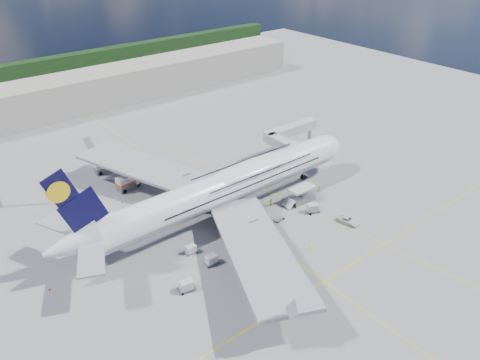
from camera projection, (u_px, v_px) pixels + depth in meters
ground at (255, 232)px, 100.85m from camera, size 300.00×300.00×0.00m
taxi_line_main at (255, 232)px, 100.85m from camera, size 0.25×220.00×0.01m
taxi_line_cross at (324, 282)px, 87.25m from camera, size 120.00×0.25×0.01m
taxi_line_diag at (272, 193)px, 115.26m from camera, size 14.16×99.06×0.01m
airliner at (227, 186)px, 104.41m from camera, size 77.26×79.15×23.71m
jet_bridge at (289, 137)px, 127.92m from camera, size 18.80×12.10×8.50m
cargo_loader at (301, 197)px, 111.35m from camera, size 8.53×3.20×3.67m
terminal at (79, 93)px, 162.50m from camera, size 180.00×16.00×12.00m
tree_line at (125, 54)px, 215.83m from camera, size 160.00×6.00×8.00m
dolly_row_a at (186, 286)px, 84.74m from camera, size 3.51×2.36×2.04m
dolly_row_b at (211, 259)px, 91.26m from camera, size 3.15×1.76×1.96m
dolly_row_c at (258, 280)px, 87.22m from camera, size 3.13×2.08×0.42m
dolly_back at (191, 249)px, 94.29m from camera, size 2.72×1.48×1.71m
dolly_nose_far at (313, 208)px, 107.26m from camera, size 3.68×3.00×2.06m
dolly_nose_near at (279, 219)px, 104.78m from camera, size 2.93×2.18×0.38m
baggage_tug at (263, 232)px, 99.89m from camera, size 2.57×1.23×1.59m
catering_truck_inner at (128, 182)px, 116.26m from camera, size 6.58×3.28×3.76m
catering_truck_outer at (106, 166)px, 124.05m from camera, size 6.22×2.45×3.70m
service_van at (348, 220)px, 103.66m from camera, size 3.14×5.41×1.42m
crew_nose at (303, 170)px, 123.56m from camera, size 0.79×0.58×1.99m
crew_loader at (319, 189)px, 115.43m from camera, size 0.93×0.86×1.53m
crew_wing at (213, 259)px, 91.88m from camera, size 0.85×1.02×1.64m
crew_van at (271, 202)px, 109.85m from camera, size 0.80×1.07×1.98m
crew_tug at (310, 248)px, 94.89m from camera, size 1.14×0.82×1.60m
cone_nose at (308, 164)px, 127.99m from camera, size 0.47×0.47×0.60m
cone_wing_left_inner at (184, 192)px, 115.30m from camera, size 0.42×0.42×0.53m
cone_wing_left_outer at (122, 201)px, 111.36m from camera, size 0.40×0.40×0.51m
cone_wing_right_inner at (216, 239)px, 98.35m from camera, size 0.43×0.43×0.54m
cone_wing_right_outer at (264, 264)px, 91.27m from camera, size 0.40×0.40×0.51m
cone_tail at (49, 289)px, 85.14m from camera, size 0.42×0.42×0.53m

